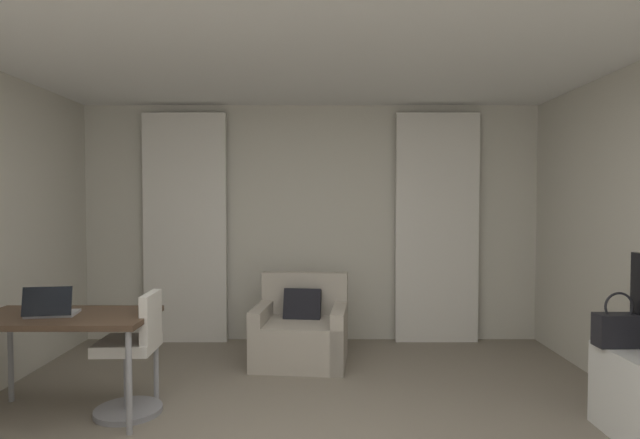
% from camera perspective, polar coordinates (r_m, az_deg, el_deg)
% --- Properties ---
extents(wall_window, '(5.12, 0.06, 2.60)m').
position_cam_1_polar(wall_window, '(5.77, -0.82, -0.39)').
color(wall_window, beige).
rests_on(wall_window, ground).
extents(curtain_left_panel, '(0.90, 0.06, 2.50)m').
position_cam_1_polar(curtain_left_panel, '(5.83, -14.48, -0.92)').
color(curtain_left_panel, silver).
rests_on(curtain_left_panel, ground).
extents(curtain_right_panel, '(0.90, 0.06, 2.50)m').
position_cam_1_polar(curtain_right_panel, '(5.79, 12.91, -0.93)').
color(curtain_right_panel, silver).
rests_on(curtain_right_panel, ground).
extents(armchair, '(0.93, 0.84, 0.83)m').
position_cam_1_polar(armchair, '(5.08, -1.93, -12.39)').
color(armchair, '#B2A899').
rests_on(armchair, ground).
extents(desk, '(1.22, 0.66, 0.74)m').
position_cam_1_polar(desk, '(4.17, -26.16, -10.23)').
color(desk, '#4C3828').
rests_on(desk, ground).
extents(desk_chair, '(0.48, 0.48, 0.88)m').
position_cam_1_polar(desk_chair, '(4.11, -19.71, -14.32)').
color(desk_chair, gray).
rests_on(desk_chair, ground).
extents(laptop, '(0.36, 0.29, 0.22)m').
position_cam_1_polar(laptop, '(4.14, -27.35, -8.79)').
color(laptop, '#ADADB2').
rests_on(laptop, desk).
extents(handbag_primary, '(0.30, 0.14, 0.37)m').
position_cam_1_polar(handbag_primary, '(4.07, 30.16, -10.38)').
color(handbag_primary, black).
rests_on(handbag_primary, tv_console).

